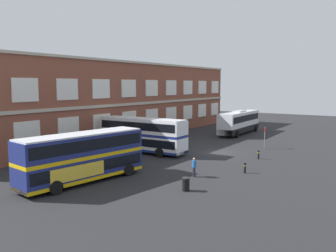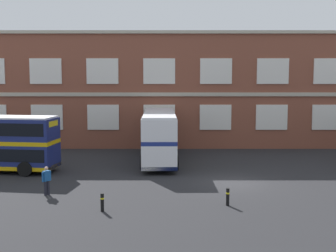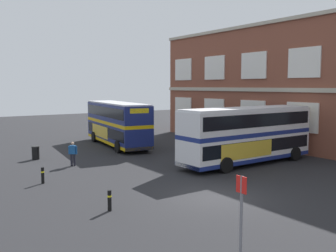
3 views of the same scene
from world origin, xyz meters
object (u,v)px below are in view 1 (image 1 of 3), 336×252
Objects in this scene: safety_bollard_west at (245,168)px; waiting_passenger at (194,166)px; double_decker_near at (83,157)px; station_litter_bin at (186,184)px; safety_bollard_east at (259,155)px; double_decker_middle at (142,134)px; bus_stand_flag at (265,136)px; touring_coach at (239,122)px.

waiting_passenger is at bearing 139.28° from safety_bollard_west.
safety_bollard_west is at bearing -44.25° from double_decker_near.
double_decker_near is 6.61× the size of waiting_passenger.
double_decker_near is at bearing 107.47° from station_litter_bin.
safety_bollard_east is at bearing -11.82° from waiting_passenger.
double_decker_middle is at bearing 58.88° from waiting_passenger.
safety_bollard_east is at bearing -72.97° from double_decker_middle.
double_decker_near is 24.59m from bus_stand_flag.
double_decker_near reaches higher than safety_bollard_east.
waiting_passenger is 1.79× the size of safety_bollard_west.
touring_coach is 19.70m from safety_bollard_east.
double_decker_middle is 0.92× the size of touring_coach.
waiting_passenger is 0.63× the size of bus_stand_flag.
safety_bollard_east is (3.91, -12.77, -1.66)m from double_decker_middle.
station_litter_bin is 1.08× the size of safety_bollard_east.
waiting_passenger is at bearing -165.41° from touring_coach.
station_litter_bin reaches higher than safety_bollard_east.
touring_coach is 11.70× the size of station_litter_bin.
double_decker_near is at bearing -163.44° from double_decker_middle.
touring_coach is 4.46× the size of bus_stand_flag.
waiting_passenger is 4.21m from station_litter_bin.
bus_stand_flag reaches higher than waiting_passenger.
bus_stand_flag is at bearing 13.16° from safety_bollard_east.
touring_coach is 26.08m from safety_bollard_west.
double_decker_near reaches higher than waiting_passenger.
waiting_passenger is 1.65× the size of station_litter_bin.
double_decker_middle is 4.09× the size of bus_stand_flag.
double_decker_near is at bearing -179.30° from touring_coach.
bus_stand_flag reaches higher than safety_bollard_east.
double_decker_middle is at bearing 170.83° from touring_coach.
double_decker_near is 9.47m from waiting_passenger.
double_decker_near reaches higher than touring_coach.
station_litter_bin is 14.24m from safety_bollard_east.
touring_coach reaches higher than bus_stand_flag.
safety_bollard_east is (-6.62, -1.55, -1.14)m from bus_stand_flag.
safety_bollard_east is at bearing 8.99° from safety_bollard_west.
station_litter_bin reaches higher than safety_bollard_west.
double_decker_near and double_decker_middle have the same top height.
bus_stand_flag reaches higher than safety_bollard_west.
waiting_passenger is at bearing -121.12° from double_decker_middle.
station_litter_bin is at bearing -130.42° from double_decker_middle.
double_decker_middle reaches higher than safety_bollard_west.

